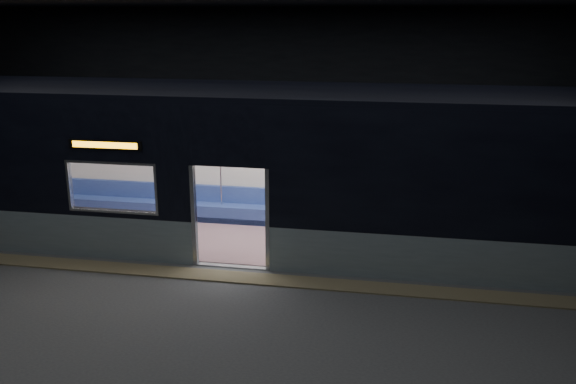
# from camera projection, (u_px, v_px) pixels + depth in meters

# --- Properties ---
(station_floor) EXTENTS (24.00, 14.00, 0.01)m
(station_floor) POSITION_uv_depth(u_px,v_px,m) (217.00, 290.00, 11.08)
(station_floor) COLOR #47494C
(station_floor) RESTS_ON ground
(station_envelope) EXTENTS (24.00, 14.00, 5.00)m
(station_envelope) POSITION_uv_depth(u_px,v_px,m) (209.00, 87.00, 10.05)
(station_envelope) COLOR black
(station_envelope) RESTS_ON station_floor
(tactile_strip) EXTENTS (22.80, 0.50, 0.03)m
(tactile_strip) POSITION_uv_depth(u_px,v_px,m) (225.00, 276.00, 11.59)
(tactile_strip) COLOR #8C7F59
(tactile_strip) RESTS_ON station_floor
(metro_car) EXTENTS (18.00, 3.04, 3.35)m
(metro_car) POSITION_uv_depth(u_px,v_px,m) (248.00, 159.00, 12.96)
(metro_car) COLOR #8EA0A9
(metro_car) RESTS_ON station_floor
(passenger) EXTENTS (0.37, 0.64, 1.30)m
(passenger) POSITION_uv_depth(u_px,v_px,m) (344.00, 199.00, 13.87)
(passenger) COLOR black
(passenger) RESTS_ON metro_car
(handbag) EXTENTS (0.30, 0.27, 0.13)m
(handbag) POSITION_uv_depth(u_px,v_px,m) (341.00, 206.00, 13.71)
(handbag) COLOR black
(handbag) RESTS_ON passenger
(transit_map) EXTENTS (1.10, 0.03, 0.71)m
(transit_map) POSITION_uv_depth(u_px,v_px,m) (458.00, 169.00, 13.53)
(transit_map) COLOR white
(transit_map) RESTS_ON metro_car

